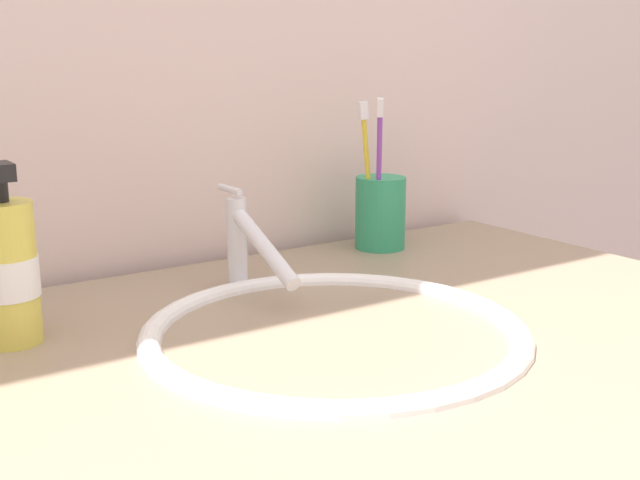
# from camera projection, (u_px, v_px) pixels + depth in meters

# --- Properties ---
(tiled_wall_back) EXTENTS (2.21, 0.04, 2.40)m
(tiled_wall_back) POSITION_uv_depth(u_px,v_px,m) (172.00, 28.00, 1.02)
(tiled_wall_back) COLOR beige
(tiled_wall_back) RESTS_ON ground
(sink_basin) EXTENTS (0.39, 0.39, 0.10)m
(sink_basin) POSITION_uv_depth(u_px,v_px,m) (337.00, 362.00, 0.80)
(sink_basin) COLOR white
(sink_basin) RESTS_ON vanity_counter
(faucet) EXTENTS (0.02, 0.17, 0.12)m
(faucet) POSITION_uv_depth(u_px,v_px,m) (249.00, 242.00, 0.92)
(faucet) COLOR silver
(faucet) RESTS_ON sink_basin
(toothbrush_cup) EXTENTS (0.07, 0.07, 0.10)m
(toothbrush_cup) POSITION_uv_depth(u_px,v_px,m) (380.00, 213.00, 1.13)
(toothbrush_cup) COLOR #2D9966
(toothbrush_cup) RESTS_ON vanity_counter
(toothbrush_purple) EXTENTS (0.03, 0.04, 0.21)m
(toothbrush_purple) POSITION_uv_depth(u_px,v_px,m) (379.00, 165.00, 1.09)
(toothbrush_purple) COLOR purple
(toothbrush_purple) RESTS_ON toothbrush_cup
(toothbrush_yellow) EXTENTS (0.03, 0.01, 0.20)m
(toothbrush_yellow) POSITION_uv_depth(u_px,v_px,m) (367.00, 166.00, 1.10)
(toothbrush_yellow) COLOR yellow
(toothbrush_yellow) RESTS_ON toothbrush_cup
(soap_dispenser) EXTENTS (0.06, 0.06, 0.18)m
(soap_dispenser) POSITION_uv_depth(u_px,v_px,m) (7.00, 272.00, 0.76)
(soap_dispenser) COLOR #DBCC4C
(soap_dispenser) RESTS_ON vanity_counter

